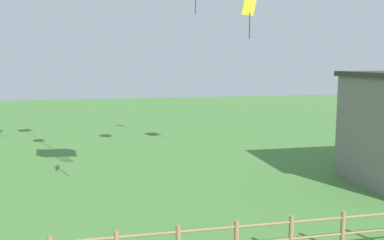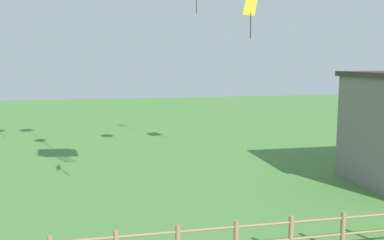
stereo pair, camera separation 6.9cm
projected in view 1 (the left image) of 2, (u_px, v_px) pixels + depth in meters
name	position (u px, v px, depth m)	size (l,w,h in m)	color
kite_yellow_diamond	(250.00, 5.00, 22.64)	(1.01, 0.77, 2.56)	yellow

